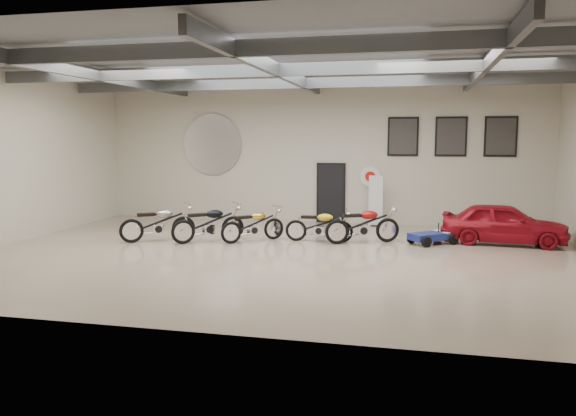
% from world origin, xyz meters
% --- Properties ---
extents(floor, '(16.00, 12.00, 0.01)m').
position_xyz_m(floor, '(0.00, 0.00, 0.00)').
color(floor, tan).
rests_on(floor, ground).
extents(ceiling, '(16.00, 12.00, 0.01)m').
position_xyz_m(ceiling, '(0.00, 0.00, 5.00)').
color(ceiling, slate).
rests_on(ceiling, back_wall).
extents(back_wall, '(16.00, 0.02, 5.00)m').
position_xyz_m(back_wall, '(0.00, 6.00, 2.50)').
color(back_wall, beige).
rests_on(back_wall, floor).
extents(left_wall, '(0.02, 12.00, 5.00)m').
position_xyz_m(left_wall, '(-8.00, 0.00, 2.50)').
color(left_wall, beige).
rests_on(left_wall, floor).
extents(ceiling_beams, '(15.80, 11.80, 0.32)m').
position_xyz_m(ceiling_beams, '(0.00, 0.00, 4.75)').
color(ceiling_beams, '#53575A').
rests_on(ceiling_beams, ceiling).
extents(door, '(0.92, 0.08, 2.10)m').
position_xyz_m(door, '(0.50, 5.95, 1.05)').
color(door, black).
rests_on(door, back_wall).
extents(logo_plaque, '(2.30, 0.06, 1.16)m').
position_xyz_m(logo_plaque, '(-4.00, 5.95, 2.80)').
color(logo_plaque, silver).
rests_on(logo_plaque, back_wall).
extents(poster_left, '(1.05, 0.08, 1.35)m').
position_xyz_m(poster_left, '(3.00, 5.96, 3.10)').
color(poster_left, black).
rests_on(poster_left, back_wall).
extents(poster_mid, '(1.05, 0.08, 1.35)m').
position_xyz_m(poster_mid, '(4.60, 5.96, 3.10)').
color(poster_mid, black).
rests_on(poster_mid, back_wall).
extents(poster_right, '(1.05, 0.08, 1.35)m').
position_xyz_m(poster_right, '(6.20, 5.96, 3.10)').
color(poster_right, black).
rests_on(poster_right, back_wall).
extents(oil_sign, '(0.72, 0.10, 0.72)m').
position_xyz_m(oil_sign, '(1.90, 5.95, 1.70)').
color(oil_sign, white).
rests_on(oil_sign, back_wall).
extents(banner_stand, '(0.51, 0.26, 1.80)m').
position_xyz_m(banner_stand, '(2.14, 5.50, 0.90)').
color(banner_stand, white).
rests_on(banner_stand, floor).
extents(motorcycle_silver, '(2.17, 1.81, 1.14)m').
position_xyz_m(motorcycle_silver, '(-3.96, 1.15, 0.57)').
color(motorcycle_silver, silver).
rests_on(motorcycle_silver, floor).
extents(motorcycle_black, '(2.12, 1.95, 1.15)m').
position_xyz_m(motorcycle_black, '(-2.46, 1.39, 0.57)').
color(motorcycle_black, silver).
rests_on(motorcycle_black, floor).
extents(motorcycle_gold, '(1.90, 1.82, 1.04)m').
position_xyz_m(motorcycle_gold, '(-1.19, 1.72, 0.52)').
color(motorcycle_gold, silver).
rests_on(motorcycle_gold, floor).
extents(motorcycle_yellow, '(1.99, 0.72, 1.02)m').
position_xyz_m(motorcycle_yellow, '(0.73, 2.12, 0.51)').
color(motorcycle_yellow, silver).
rests_on(motorcycle_yellow, floor).
extents(motorcycle_red, '(2.29, 1.54, 1.15)m').
position_xyz_m(motorcycle_red, '(2.00, 2.20, 0.57)').
color(motorcycle_red, silver).
rests_on(motorcycle_red, floor).
extents(go_kart, '(1.82, 1.66, 0.62)m').
position_xyz_m(go_kart, '(4.11, 2.60, 0.31)').
color(go_kart, navy).
rests_on(go_kart, floor).
extents(vintage_car, '(1.77, 3.63, 1.20)m').
position_xyz_m(vintage_car, '(6.00, 3.02, 0.60)').
color(vintage_car, maroon).
rests_on(vintage_car, floor).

